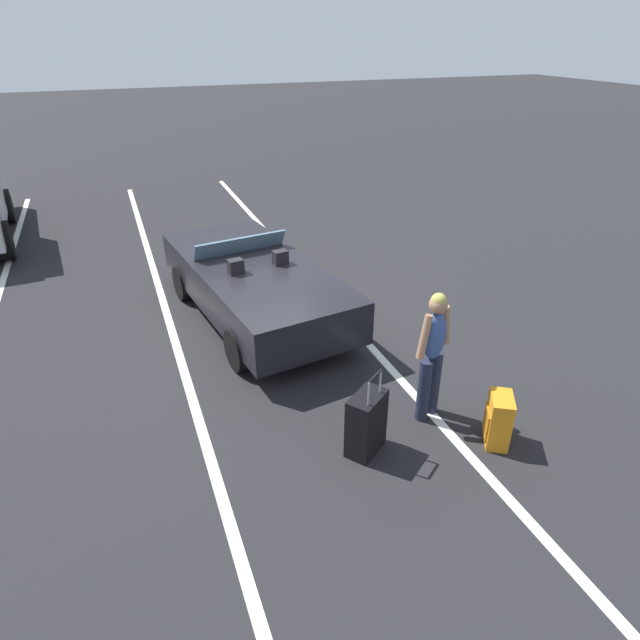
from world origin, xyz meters
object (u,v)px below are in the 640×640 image
object	(u,v)px
traveler_person	(433,350)
convertible_car	(250,280)
suitcase_medium_bright	(498,420)
suitcase_large_black	(366,423)

from	to	relation	value
traveler_person	convertible_car	bearing A→B (deg)	-1.92
convertible_car	suitcase_medium_bright	bearing A→B (deg)	-165.04
suitcase_medium_bright	suitcase_large_black	bearing A→B (deg)	15.01
suitcase_large_black	suitcase_medium_bright	bearing A→B (deg)	-141.96
suitcase_large_black	convertible_car	bearing A→B (deg)	-30.73
suitcase_large_black	traveler_person	distance (m)	1.16
traveler_person	suitcase_large_black	bearing A→B (deg)	84.19
convertible_car	suitcase_large_black	distance (m)	3.73
suitcase_large_black	traveler_person	bearing A→B (deg)	-108.89
convertible_car	suitcase_large_black	bearing A→B (deg)	176.73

